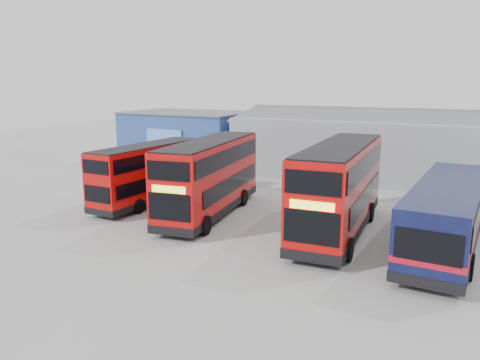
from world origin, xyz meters
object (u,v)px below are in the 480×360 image
(double_decker_left, at_px, (149,174))
(double_decker_centre, at_px, (210,178))
(single_decker_blue, at_px, (447,217))
(panel_van, at_px, (163,155))
(maintenance_shed, at_px, (418,148))
(office_block, at_px, (188,137))
(double_decker_right, at_px, (339,189))

(double_decker_left, relative_size, double_decker_centre, 0.85)
(single_decker_blue, bearing_deg, panel_van, -22.28)
(maintenance_shed, height_order, single_decker_blue, maintenance_shed)
(office_block, bearing_deg, double_decker_centre, -52.64)
(single_decker_blue, bearing_deg, double_decker_right, 1.22)
(double_decker_left, xyz_separation_m, double_decker_right, (13.14, -0.39, 0.43))
(panel_van, bearing_deg, double_decker_left, -47.38)
(double_decker_left, height_order, double_decker_centre, double_decker_centre)
(maintenance_shed, distance_m, single_decker_blue, 18.29)
(double_decker_left, distance_m, panel_van, 13.36)
(double_decker_right, distance_m, panel_van, 23.43)
(double_decker_centre, relative_size, single_decker_blue, 0.90)
(maintenance_shed, xyz_separation_m, single_decker_blue, (3.55, -17.92, -0.95))
(double_decker_right, relative_size, panel_van, 2.24)
(double_decker_left, bearing_deg, maintenance_shed, -129.78)
(maintenance_shed, bearing_deg, single_decker_blue, -78.80)
(double_decker_left, distance_m, single_decker_blue, 18.52)
(double_decker_left, xyz_separation_m, panel_van, (-7.15, 11.26, -0.79))
(double_decker_right, bearing_deg, double_decker_left, 174.35)
(office_block, xyz_separation_m, double_decker_centre, (12.17, -15.93, -0.28))
(single_decker_blue, distance_m, panel_van, 28.23)
(office_block, relative_size, double_decker_right, 1.05)
(double_decker_centre, distance_m, panel_van, 17.04)
(double_decker_left, distance_m, double_decker_right, 13.15)
(panel_van, bearing_deg, single_decker_blue, -14.40)
(single_decker_blue, bearing_deg, double_decker_centre, 2.40)
(double_decker_left, bearing_deg, single_decker_blue, 179.34)
(double_decker_right, bearing_deg, single_decker_blue, -5.06)
(office_block, height_order, double_decker_centre, office_block)
(double_decker_left, relative_size, double_decker_right, 0.82)
(office_block, xyz_separation_m, panel_van, (-0.11, -4.16, -1.37))
(maintenance_shed, relative_size, single_decker_blue, 2.45)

